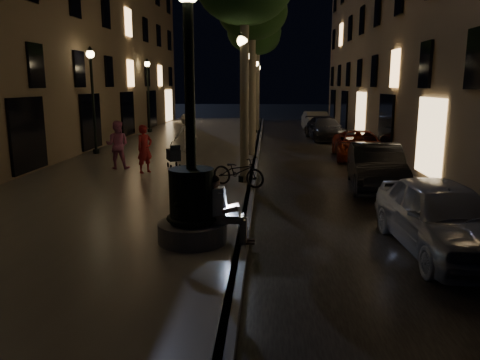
# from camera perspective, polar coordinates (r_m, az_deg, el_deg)

# --- Properties ---
(ground) EXTENTS (120.00, 120.00, 0.00)m
(ground) POSITION_cam_1_polar(r_m,az_deg,el_deg) (22.25, 2.05, 2.95)
(ground) COLOR black
(ground) RESTS_ON ground
(cobble_lane) EXTENTS (6.00, 45.00, 0.02)m
(cobble_lane) POSITION_cam_1_polar(r_m,az_deg,el_deg) (22.39, 9.76, 2.87)
(cobble_lane) COLOR black
(cobble_lane) RESTS_ON ground
(promenade) EXTENTS (8.00, 45.00, 0.20)m
(promenade) POSITION_cam_1_polar(r_m,az_deg,el_deg) (22.68, -8.12, 3.26)
(promenade) COLOR slate
(promenade) RESTS_ON ground
(curb_strip) EXTENTS (0.25, 45.00, 0.20)m
(curb_strip) POSITION_cam_1_polar(r_m,az_deg,el_deg) (22.24, 2.05, 3.21)
(curb_strip) COLOR #59595B
(curb_strip) RESTS_ON ground
(building_left) EXTENTS (8.00, 36.00, 15.00)m
(building_left) POSITION_cam_1_polar(r_m,az_deg,el_deg) (28.25, -24.35, 19.08)
(building_left) COLOR #78684B
(building_left) RESTS_ON ground
(fountain_lamppost) EXTENTS (1.40, 1.40, 5.21)m
(fountain_lamppost) POSITION_cam_1_polar(r_m,az_deg,el_deg) (9.36, -5.90, -1.57)
(fountain_lamppost) COLOR #59595B
(fountain_lamppost) RESTS_ON promenade
(seated_man_laptop) EXTENTS (1.01, 0.34, 1.38)m
(seated_man_laptop) POSITION_cam_1_polar(r_m,az_deg,el_deg) (9.35, -2.14, -3.34)
(seated_man_laptop) COLOR gray
(seated_man_laptop) RESTS_ON promenade
(tree_second) EXTENTS (3.00, 3.00, 7.40)m
(tree_second) POSITION_cam_1_polar(r_m,az_deg,el_deg) (21.22, 1.54, 19.70)
(tree_second) COLOR #6B604C
(tree_second) RESTS_ON promenade
(tree_third) EXTENTS (3.00, 3.00, 7.20)m
(tree_third) POSITION_cam_1_polar(r_m,az_deg,el_deg) (27.15, 1.74, 17.49)
(tree_third) COLOR #6B604C
(tree_third) RESTS_ON promenade
(tree_far) EXTENTS (3.00, 3.00, 7.50)m
(tree_far) POSITION_cam_1_polar(r_m,az_deg,el_deg) (33.15, 2.20, 16.92)
(tree_far) COLOR #6B604C
(tree_far) RESTS_ON promenade
(lamp_curb_a) EXTENTS (0.36, 0.36, 4.81)m
(lamp_curb_a) POSITION_cam_1_polar(r_m,az_deg,el_deg) (15.02, 0.34, 11.21)
(lamp_curb_a) COLOR black
(lamp_curb_a) RESTS_ON promenade
(lamp_curb_b) EXTENTS (0.36, 0.36, 4.81)m
(lamp_curb_b) POSITION_cam_1_polar(r_m,az_deg,el_deg) (23.01, 1.41, 11.33)
(lamp_curb_b) COLOR black
(lamp_curb_b) RESTS_ON promenade
(lamp_curb_c) EXTENTS (0.36, 0.36, 4.81)m
(lamp_curb_c) POSITION_cam_1_polar(r_m,az_deg,el_deg) (31.01, 1.92, 11.38)
(lamp_curb_c) COLOR black
(lamp_curb_c) RESTS_ON promenade
(lamp_curb_d) EXTENTS (0.36, 0.36, 4.81)m
(lamp_curb_d) POSITION_cam_1_polar(r_m,az_deg,el_deg) (39.01, 2.23, 11.42)
(lamp_curb_d) COLOR black
(lamp_curb_d) RESTS_ON promenade
(lamp_left_b) EXTENTS (0.36, 0.36, 4.81)m
(lamp_left_b) POSITION_cam_1_polar(r_m,az_deg,el_deg) (22.43, -17.57, 10.80)
(lamp_left_b) COLOR black
(lamp_left_b) RESTS_ON promenade
(lamp_left_c) EXTENTS (0.36, 0.36, 4.81)m
(lamp_left_c) POSITION_cam_1_polar(r_m,az_deg,el_deg) (31.99, -11.15, 11.18)
(lamp_left_c) COLOR black
(lamp_left_c) RESTS_ON promenade
(stroller) EXTENTS (0.66, 0.98, 1.01)m
(stroller) POSITION_cam_1_polar(r_m,az_deg,el_deg) (17.94, -8.10, 3.04)
(stroller) COLOR black
(stroller) RESTS_ON promenade
(car_front) EXTENTS (1.96, 4.41, 1.47)m
(car_front) POSITION_cam_1_polar(r_m,az_deg,el_deg) (10.21, 23.39, -4.11)
(car_front) COLOR #B3B4BB
(car_front) RESTS_ON ground
(car_second) EXTENTS (1.94, 4.51, 1.45)m
(car_second) POSITION_cam_1_polar(r_m,az_deg,el_deg) (15.68, 16.24, 1.53)
(car_second) COLOR black
(car_second) RESTS_ON ground
(car_third) EXTENTS (2.40, 4.72, 1.28)m
(car_third) POSITION_cam_1_polar(r_m,az_deg,el_deg) (21.89, 14.29, 4.15)
(car_third) COLOR maroon
(car_third) RESTS_ON ground
(car_rear) EXTENTS (2.33, 4.85, 1.36)m
(car_rear) POSITION_cam_1_polar(r_m,az_deg,el_deg) (29.24, 10.29, 6.18)
(car_rear) COLOR #2D2D32
(car_rear) RESTS_ON ground
(car_fifth) EXTENTS (1.91, 4.47, 1.43)m
(car_fifth) POSITION_cam_1_polar(r_m,az_deg,el_deg) (34.14, 9.31, 7.02)
(car_fifth) COLOR gray
(car_fifth) RESTS_ON ground
(pedestrian_red) EXTENTS (0.72, 0.75, 1.72)m
(pedestrian_red) POSITION_cam_1_polar(r_m,az_deg,el_deg) (17.15, -11.55, 3.73)
(pedestrian_red) COLOR red
(pedestrian_red) RESTS_ON promenade
(pedestrian_pink) EXTENTS (0.90, 0.72, 1.81)m
(pedestrian_pink) POSITION_cam_1_polar(r_m,az_deg,el_deg) (18.20, -14.71, 4.16)
(pedestrian_pink) COLOR pink
(pedestrian_pink) RESTS_ON promenade
(pedestrian_white) EXTENTS (1.33, 1.16, 1.79)m
(pedestrian_white) POSITION_cam_1_polar(r_m,az_deg,el_deg) (22.15, -6.58, 5.69)
(pedestrian_white) COLOR white
(pedestrian_white) RESTS_ON promenade
(bicycle) EXTENTS (1.89, 1.35, 0.94)m
(bicycle) POSITION_cam_1_polar(r_m,az_deg,el_deg) (14.58, -0.21, 1.06)
(bicycle) COLOR black
(bicycle) RESTS_ON promenade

